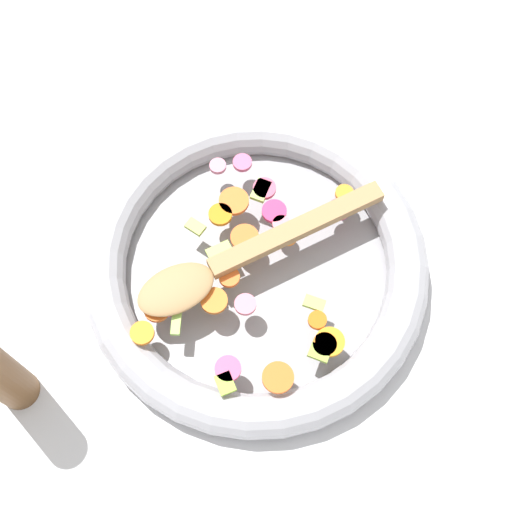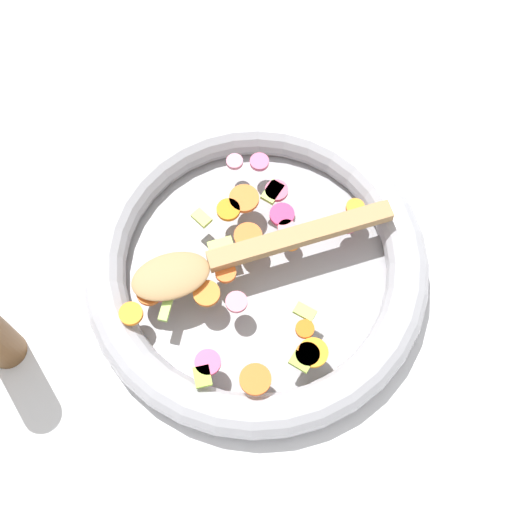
{
  "view_description": "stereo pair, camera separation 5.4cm",
  "coord_description": "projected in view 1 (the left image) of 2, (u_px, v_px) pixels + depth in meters",
  "views": [
    {
      "loc": [
        -0.27,
        0.16,
        0.8
      ],
      "look_at": [
        0.0,
        0.0,
        0.05
      ],
      "focal_mm": 50.0,
      "sensor_mm": 36.0,
      "label": 1
    },
    {
      "loc": [
        -0.3,
        0.12,
        0.8
      ],
      "look_at": [
        0.0,
        0.0,
        0.05
      ],
      "focal_mm": 50.0,
      "sensor_mm": 36.0,
      "label": 2
    }
  ],
  "objects": [
    {
      "name": "chopped_vegetables",
      "position": [
        250.0,
        271.0,
        0.81
      ],
      "size": [
        0.3,
        0.32,
        0.01
      ],
      "color": "orange",
      "rests_on": "skillet"
    },
    {
      "name": "ground_plane",
      "position": [
        256.0,
        272.0,
        0.87
      ],
      "size": [
        4.0,
        4.0,
        0.0
      ],
      "primitive_type": "plane",
      "color": "silver"
    },
    {
      "name": "wooden_spoon",
      "position": [
        237.0,
        260.0,
        0.8
      ],
      "size": [
        0.06,
        0.31,
        0.01
      ],
      "color": "#A87F51",
      "rests_on": "chopped_vegetables"
    },
    {
      "name": "skillet",
      "position": [
        256.0,
        265.0,
        0.85
      ],
      "size": [
        0.41,
        0.41,
        0.05
      ],
      "color": "gray",
      "rests_on": "ground_plane"
    }
  ]
}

